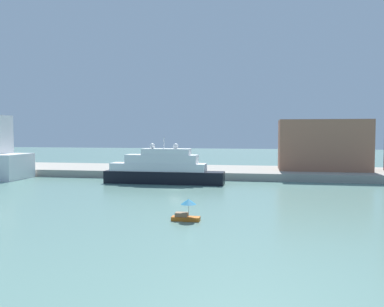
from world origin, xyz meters
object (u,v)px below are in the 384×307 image
large_yacht (162,170)px  small_motorboat (186,210)px  parked_car (137,166)px  person_figure (147,166)px  harbor_building (323,145)px  mooring_bollard (199,170)px

large_yacht → small_motorboat: bearing=-70.8°
parked_car → person_figure: size_ratio=2.64×
large_yacht → person_figure: size_ratio=15.86×
harbor_building → parked_car: (-47.91, -3.59, -5.75)m
large_yacht → parked_car: bearing=125.1°
parked_car → person_figure: bearing=-24.2°
large_yacht → harbor_building: bearing=28.0°
harbor_building → parked_car: bearing=-175.7°
large_yacht → small_motorboat: (12.25, -35.23, -1.76)m
mooring_bollard → small_motorboat: bearing=-82.8°
harbor_building → small_motorboat: bearing=-114.1°
small_motorboat → parked_car: bearing=114.6°
mooring_bollard → person_figure: bearing=159.6°
person_figure → mooring_bollard: 15.35m
large_yacht → small_motorboat: 37.34m
mooring_bollard → parked_car: bearing=158.8°
large_yacht → person_figure: large_yacht is taller
small_motorboat → mooring_bollard: size_ratio=4.91×
small_motorboat → person_figure: 53.49m
large_yacht → mooring_bollard: size_ratio=36.02×
large_yacht → small_motorboat: size_ratio=7.34×
small_motorboat → mooring_bollard: 44.61m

